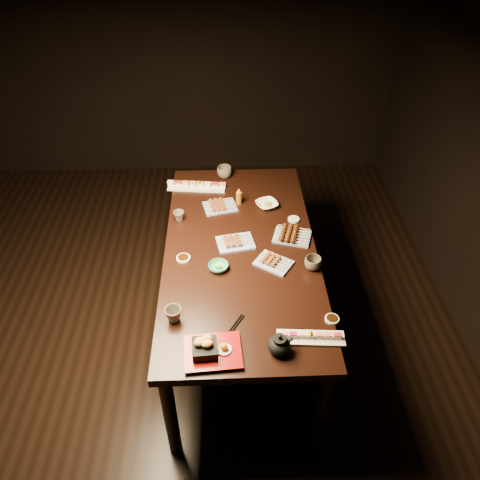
% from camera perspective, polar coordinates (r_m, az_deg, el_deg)
% --- Properties ---
extents(ground, '(5.00, 5.00, 0.00)m').
position_cam_1_polar(ground, '(3.18, -8.41, -14.91)').
color(ground, black).
rests_on(ground, ground).
extents(dining_table, '(1.02, 1.86, 0.75)m').
position_cam_1_polar(dining_table, '(3.05, 0.04, -6.34)').
color(dining_table, black).
rests_on(dining_table, ground).
extents(sushi_platter_near, '(0.33, 0.11, 0.04)m').
position_cam_1_polar(sushi_platter_near, '(2.33, 8.64, -11.49)').
color(sushi_platter_near, white).
rests_on(sushi_platter_near, dining_table).
extents(sushi_platter_far, '(0.41, 0.16, 0.05)m').
position_cam_1_polar(sushi_platter_far, '(3.32, -5.31, 6.72)').
color(sushi_platter_far, white).
rests_on(sushi_platter_far, dining_table).
extents(yakitori_plate_center, '(0.24, 0.20, 0.06)m').
position_cam_1_polar(yakitori_plate_center, '(2.80, -0.57, -0.03)').
color(yakitori_plate_center, '#828EB6').
rests_on(yakitori_plate_center, dining_table).
extents(yakitori_plate_right, '(0.25, 0.23, 0.05)m').
position_cam_1_polar(yakitori_plate_right, '(2.68, 4.13, -2.51)').
color(yakitori_plate_right, '#828EB6').
rests_on(yakitori_plate_right, dining_table).
extents(yakitori_plate_left, '(0.24, 0.20, 0.05)m').
position_cam_1_polar(yakitori_plate_left, '(3.11, -2.46, 4.37)').
color(yakitori_plate_left, '#828EB6').
rests_on(yakitori_plate_left, dining_table).
extents(tsukune_plate, '(0.26, 0.22, 0.06)m').
position_cam_1_polar(tsukune_plate, '(2.87, 6.37, 0.71)').
color(tsukune_plate, '#828EB6').
rests_on(tsukune_plate, dining_table).
extents(edamame_bowl_green, '(0.12, 0.12, 0.04)m').
position_cam_1_polar(edamame_bowl_green, '(2.64, -2.66, -3.29)').
color(edamame_bowl_green, '#309460').
rests_on(edamame_bowl_green, dining_table).
extents(edamame_bowl_cream, '(0.18, 0.18, 0.03)m').
position_cam_1_polar(edamame_bowl_cream, '(3.12, 3.28, 4.34)').
color(edamame_bowl_cream, '#F5ECC9').
rests_on(edamame_bowl_cream, dining_table).
extents(tempura_tray, '(0.28, 0.23, 0.10)m').
position_cam_1_polar(tempura_tray, '(2.23, -3.38, -12.93)').
color(tempura_tray, black).
rests_on(tempura_tray, dining_table).
extents(teacup_near_left, '(0.11, 0.11, 0.08)m').
position_cam_1_polar(teacup_near_left, '(2.39, -8.10, -9.00)').
color(teacup_near_left, '#4E463C').
rests_on(teacup_near_left, dining_table).
extents(teacup_mid_right, '(0.12, 0.12, 0.08)m').
position_cam_1_polar(teacup_mid_right, '(2.67, 8.87, -2.82)').
color(teacup_mid_right, '#4E463C').
rests_on(teacup_mid_right, dining_table).
extents(teacup_far_left, '(0.07, 0.07, 0.07)m').
position_cam_1_polar(teacup_far_left, '(3.01, -7.45, 2.91)').
color(teacup_far_left, '#4E463C').
rests_on(teacup_far_left, dining_table).
extents(teacup_far_right, '(0.12, 0.12, 0.08)m').
position_cam_1_polar(teacup_far_right, '(3.42, -1.92, 8.28)').
color(teacup_far_right, '#4E463C').
rests_on(teacup_far_right, dining_table).
extents(teapot, '(0.17, 0.17, 0.11)m').
position_cam_1_polar(teapot, '(2.24, 4.79, -12.46)').
color(teapot, black).
rests_on(teapot, dining_table).
extents(condiment_bottle, '(0.05, 0.05, 0.12)m').
position_cam_1_polar(condiment_bottle, '(3.12, -0.13, 5.37)').
color(condiment_bottle, brown).
rests_on(condiment_bottle, dining_table).
extents(sauce_dish_west, '(0.10, 0.10, 0.01)m').
position_cam_1_polar(sauce_dish_west, '(2.73, -6.93, -2.22)').
color(sauce_dish_west, white).
rests_on(sauce_dish_west, dining_table).
extents(sauce_dish_east, '(0.09, 0.09, 0.01)m').
position_cam_1_polar(sauce_dish_east, '(3.02, 6.56, 2.51)').
color(sauce_dish_east, white).
rests_on(sauce_dish_east, dining_table).
extents(sauce_dish_se, '(0.08, 0.08, 0.01)m').
position_cam_1_polar(sauce_dish_se, '(2.43, 11.15, -9.42)').
color(sauce_dish_se, white).
rests_on(sauce_dish_se, dining_table).
extents(sauce_dish_nw, '(0.10, 0.10, 0.01)m').
position_cam_1_polar(sauce_dish_nw, '(3.32, -5.19, 6.44)').
color(sauce_dish_nw, white).
rests_on(sauce_dish_nw, dining_table).
extents(chopsticks_near, '(0.15, 0.22, 0.01)m').
position_cam_1_polar(chopsticks_near, '(2.34, -1.12, -11.02)').
color(chopsticks_near, black).
rests_on(chopsticks_near, dining_table).
extents(chopsticks_se, '(0.20, 0.12, 0.01)m').
position_cam_1_polar(chopsticks_se, '(2.35, 9.92, -11.59)').
color(chopsticks_se, black).
rests_on(chopsticks_se, dining_table).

